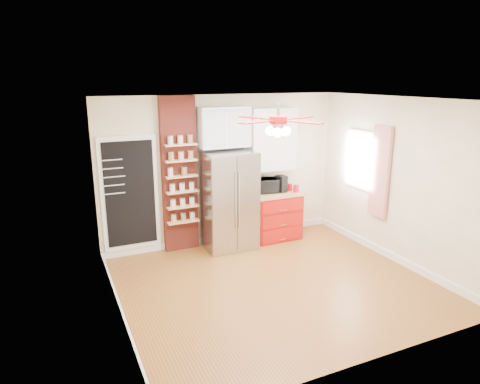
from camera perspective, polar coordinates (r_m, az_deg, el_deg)
name	(u,v)px	position (r m, az deg, el deg)	size (l,w,h in m)	color
floor	(274,284)	(6.55, 4.62, -12.11)	(4.50, 4.50, 0.00)	#8E5D24
ceiling	(279,99)	(5.84, 5.18, 12.20)	(4.50, 4.50, 0.00)	white
wall_back	(223,170)	(7.81, -2.28, 2.95)	(4.50, 0.02, 2.70)	#FFEFCD
wall_front	(374,246)	(4.51, 17.43, -6.91)	(4.50, 0.02, 2.70)	#FFEFCD
wall_left	(113,218)	(5.37, -16.62, -3.32)	(0.02, 4.00, 2.70)	#FFEFCD
wall_right	(398,181)	(7.39, 20.31, 1.33)	(0.02, 4.00, 2.70)	#FFEFCD
chalkboard	(130,194)	(7.38, -14.46, -0.23)	(0.95, 0.05, 1.95)	white
brick_pillar	(179,175)	(7.46, -8.11, 2.25)	(0.60, 0.16, 2.70)	maroon
fridge	(229,200)	(7.57, -1.54, -1.13)	(0.90, 0.70, 1.75)	#A4A3A8
upper_glass_cabinet	(224,127)	(7.50, -2.19, 8.65)	(0.90, 0.35, 0.70)	white
red_cabinet	(275,215)	(8.15, 4.65, -3.11)	(0.94, 0.64, 0.90)	#A9130D
upper_shelf_unit	(272,139)	(7.97, 4.27, 7.01)	(0.90, 0.30, 1.15)	white
window	(361,160)	(7.99, 15.84, 4.13)	(0.04, 0.75, 1.05)	white
curtain	(380,172)	(7.57, 18.16, 2.60)	(0.06, 0.40, 1.55)	red
ceiling_fan	(278,120)	(5.86, 5.12, 9.50)	(1.40, 1.40, 0.44)	silver
toaster_oven	(265,185)	(7.99, 3.29, 0.87)	(0.47, 0.32, 0.26)	black
coffee_maker	(281,184)	(8.05, 5.53, 1.11)	(0.15, 0.20, 0.31)	black
canister_left	(296,188)	(8.07, 7.49, 0.49)	(0.10, 0.10, 0.15)	red
canister_right	(289,187)	(8.16, 6.61, 0.66)	(0.11, 0.11, 0.14)	#A10814
pantry_jar_oats	(170,172)	(7.26, -9.27, 2.60)	(0.09, 0.09, 0.14)	beige
pantry_jar_beans	(184,172)	(7.32, -7.45, 2.70)	(0.10, 0.10, 0.13)	#906B49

